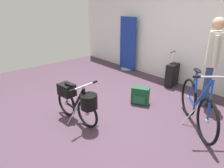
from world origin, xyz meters
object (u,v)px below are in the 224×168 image
(folding_bike_foreground, at_px, (78,101))
(backpack_on_floor, at_px, (140,96))
(floor_banner_stand, at_px, (127,47))
(display_bike_left, at_px, (197,105))
(rolling_suitcase, at_px, (172,75))
(visitor_near_wall, at_px, (212,58))

(folding_bike_foreground, xyz_separation_m, backpack_on_floor, (0.25, 1.25, -0.22))
(floor_banner_stand, distance_m, folding_bike_foreground, 3.07)
(display_bike_left, height_order, backpack_on_floor, display_bike_left)
(folding_bike_foreground, relative_size, backpack_on_floor, 2.66)
(rolling_suitcase, xyz_separation_m, backpack_on_floor, (0.11, -1.26, -0.11))
(floor_banner_stand, distance_m, rolling_suitcase, 1.68)
(rolling_suitcase, relative_size, backpack_on_floor, 2.21)
(floor_banner_stand, bearing_deg, display_bike_left, -25.32)
(floor_banner_stand, xyz_separation_m, visitor_near_wall, (2.58, -0.48, 0.26))
(folding_bike_foreground, xyz_separation_m, display_bike_left, (1.34, 1.32, -0.02))
(visitor_near_wall, bearing_deg, rolling_suitcase, 160.78)
(folding_bike_foreground, relative_size, rolling_suitcase, 1.21)
(visitor_near_wall, distance_m, rolling_suitcase, 1.20)
(floor_banner_stand, bearing_deg, folding_bike_foreground, -60.68)
(floor_banner_stand, xyz_separation_m, folding_bike_foreground, (1.50, -2.66, -0.28))
(folding_bike_foreground, xyz_separation_m, visitor_near_wall, (1.09, 2.18, 0.54))
(display_bike_left, bearing_deg, visitor_near_wall, 106.04)
(display_bike_left, xyz_separation_m, rolling_suitcase, (-1.20, 1.19, -0.09))
(folding_bike_foreground, distance_m, display_bike_left, 1.88)
(folding_bike_foreground, distance_m, rolling_suitcase, 2.52)
(visitor_near_wall, xyz_separation_m, rolling_suitcase, (-0.95, 0.33, -0.65))
(floor_banner_stand, xyz_separation_m, backpack_on_floor, (1.74, -1.41, -0.50))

